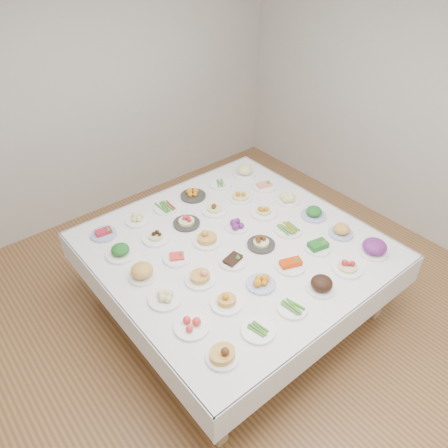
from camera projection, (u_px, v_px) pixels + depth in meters
room_envelope at (242, 145)px, 2.84m from camera, size 5.02×5.02×2.81m
display_table at (235, 250)px, 3.76m from camera, size 2.22×2.22×0.75m
dish_0 at (222, 352)px, 2.77m from camera, size 0.22×0.22×0.14m
dish_1 at (258, 330)px, 2.97m from camera, size 0.23×0.23×0.05m
dish_2 at (293, 307)px, 3.13m from camera, size 0.22×0.22×0.05m
dish_3 at (322, 284)px, 3.26m from camera, size 0.21×0.21×0.13m
dish_4 at (348, 264)px, 3.43m from camera, size 0.24×0.24×0.13m
dish_5 at (375, 246)px, 3.58m from camera, size 0.27×0.27×0.15m
dish_6 at (191, 325)px, 2.98m from camera, size 0.24×0.24×0.09m
dish_7 at (227, 299)px, 3.15m from camera, size 0.24×0.24×0.12m
dish_8 at (261, 282)px, 3.31m from camera, size 0.22×0.22×0.09m
dish_9 at (291, 263)px, 3.47m from camera, size 0.24×0.24×0.10m
dish_10 at (318, 245)px, 3.64m from camera, size 0.21×0.21×0.10m
dish_11 at (341, 230)px, 3.80m from camera, size 0.21×0.21×0.11m
dish_12 at (165, 296)px, 3.18m from camera, size 0.25×0.25×0.10m
dish_13 at (200, 274)px, 3.33m from camera, size 0.24×0.24×0.14m
dish_14 at (233, 259)px, 3.51m from camera, size 0.22×0.22×0.09m
dish_15 at (261, 240)px, 3.67m from camera, size 0.23×0.23×0.12m
dish_16 at (288, 229)px, 3.85m from camera, size 0.24×0.24×0.06m
dish_17 at (314, 212)px, 4.00m from camera, size 0.23×0.23×0.12m
dish_18 at (142, 272)px, 3.37m from camera, size 0.22×0.22×0.12m
dish_19 at (177, 257)px, 3.55m from camera, size 0.22×0.22×0.08m
dish_20 at (207, 236)px, 3.69m from camera, size 0.24×0.24×0.15m
dish_21 at (237, 224)px, 3.88m from camera, size 0.21×0.21×0.10m
dish_22 at (264, 209)px, 4.03m from camera, size 0.24×0.24×0.13m
dish_23 at (288, 198)px, 4.20m from camera, size 0.22×0.22×0.10m
dish_24 at (120, 249)px, 3.57m from camera, size 0.25×0.25×0.14m
dish_25 at (156, 235)px, 3.74m from camera, size 0.23×0.23×0.11m
dish_26 at (186, 220)px, 3.91m from camera, size 0.24×0.24×0.11m
dish_27 at (214, 207)px, 4.06m from camera, size 0.23×0.23×0.12m
dish_28 at (241, 194)px, 4.23m from camera, size 0.22×0.22×0.12m
dish_29 at (264, 185)px, 4.40m from camera, size 0.23×0.23×0.10m
dish_30 at (104, 232)px, 3.79m from camera, size 0.22×0.22×0.09m
dish_31 at (138, 219)px, 3.95m from camera, size 0.21×0.21×0.08m
dish_32 at (166, 207)px, 4.12m from camera, size 0.23×0.23×0.06m
dish_33 at (193, 193)px, 4.27m from camera, size 0.24×0.24×0.10m
dish_34 at (221, 184)px, 4.45m from camera, size 0.22×0.22×0.05m
dish_35 at (245, 170)px, 4.58m from camera, size 0.26×0.26×0.14m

